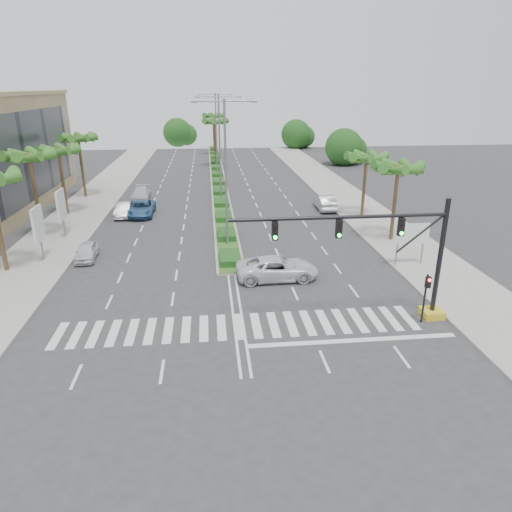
{
  "coord_description": "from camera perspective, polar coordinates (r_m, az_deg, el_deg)",
  "views": [
    {
      "loc": [
        -1.45,
        -22.98,
        12.9
      ],
      "look_at": [
        1.34,
        3.37,
        3.0
      ],
      "focal_mm": 32.0,
      "sensor_mm": 36.0,
      "label": 1
    }
  ],
  "objects": [
    {
      "name": "signal_gantry",
      "position": [
        27.06,
        17.74,
        -0.96
      ],
      "size": [
        12.6,
        1.2,
        7.2
      ],
      "color": "gold",
      "rests_on": "ground"
    },
    {
      "name": "streetlight_far",
      "position": [
        69.27,
        -4.99,
        15.36
      ],
      "size": [
        5.1,
        0.25,
        12.0
      ],
      "color": "slate",
      "rests_on": "ground"
    },
    {
      "name": "footpath_left",
      "position": [
        46.91,
        -22.85,
        2.98
      ],
      "size": [
        6.0,
        120.0,
        0.15
      ],
      "primitive_type": "cube",
      "color": "gray",
      "rests_on": "ground"
    },
    {
      "name": "car_parked_c",
      "position": [
        49.91,
        -14.11,
        5.78
      ],
      "size": [
        2.55,
        5.48,
        1.52
      ],
      "primitive_type": "imported",
      "rotation": [
        0.0,
        0.0,
        -0.01
      ],
      "color": "#2E5C8D",
      "rests_on": "ground"
    },
    {
      "name": "ground",
      "position": [
        26.39,
        -2.14,
        -8.79
      ],
      "size": [
        160.0,
        160.0,
        0.0
      ],
      "primitive_type": "plane",
      "color": "#333335",
      "rests_on": "ground"
    },
    {
      "name": "car_parked_d",
      "position": [
        57.14,
        -14.18,
        7.56
      ],
      "size": [
        2.07,
        5.02,
        1.45
      ],
      "primitive_type": "imported",
      "rotation": [
        0.0,
        0.0,
        0.01
      ],
      "color": "silver",
      "rests_on": "ground"
    },
    {
      "name": "palm_median_a",
      "position": [
        78.2,
        -5.16,
        16.2
      ],
      "size": [
        4.57,
        4.68,
        8.05
      ],
      "color": "brown",
      "rests_on": "ground"
    },
    {
      "name": "streetlight_mid",
      "position": [
        53.35,
        -4.57,
        13.86
      ],
      "size": [
        5.1,
        0.25,
        12.0
      ],
      "color": "slate",
      "rests_on": "ground"
    },
    {
      "name": "palm_left_far",
      "position": [
        51.64,
        -23.45,
        11.72
      ],
      "size": [
        4.57,
        4.68,
        7.35
      ],
      "color": "brown",
      "rests_on": "ground"
    },
    {
      "name": "palm_left_end",
      "position": [
        59.24,
        -21.32,
        13.31
      ],
      "size": [
        4.57,
        4.68,
        7.75
      ],
      "color": "brown",
      "rests_on": "ground"
    },
    {
      "name": "billboard_near",
      "position": [
        38.64,
        -25.59,
        3.54
      ],
      "size": [
        0.18,
        2.1,
        4.35
      ],
      "color": "slate",
      "rests_on": "ground"
    },
    {
      "name": "palm_right_near",
      "position": [
        40.83,
        17.33,
        10.14
      ],
      "size": [
        4.57,
        4.68,
        7.05
      ],
      "color": "brown",
      "rests_on": "ground"
    },
    {
      "name": "billboard_far",
      "position": [
        44.14,
        -23.18,
        5.81
      ],
      "size": [
        0.18,
        2.1,
        4.35
      ],
      "color": "slate",
      "rests_on": "ground"
    },
    {
      "name": "palm_median_b",
      "position": [
        93.17,
        -5.36,
        16.87
      ],
      "size": [
        4.57,
        4.68,
        8.05
      ],
      "color": "brown",
      "rests_on": "ground"
    },
    {
      "name": "palm_left_mid",
      "position": [
        44.04,
        -26.46,
        10.8
      ],
      "size": [
        4.57,
        4.68,
        7.95
      ],
      "color": "brown",
      "rests_on": "ground"
    },
    {
      "name": "palm_right_far",
      "position": [
        48.23,
        13.63,
        11.6
      ],
      "size": [
        4.57,
        4.68,
        6.75
      ],
      "color": "brown",
      "rests_on": "ground"
    },
    {
      "name": "car_crossing",
      "position": [
        32.28,
        2.66,
        -1.54
      ],
      "size": [
        5.84,
        2.77,
        1.61
      ],
      "primitive_type": "imported",
      "rotation": [
        0.0,
        0.0,
        1.59
      ],
      "color": "silver",
      "rests_on": "ground"
    },
    {
      "name": "median_grass",
      "position": [
        69.17,
        -4.8,
        9.85
      ],
      "size": [
        1.8,
        75.0,
        0.04
      ],
      "primitive_type": "cube",
      "color": "#2C531C",
      "rests_on": "median"
    },
    {
      "name": "pedestrian_signal",
      "position": [
        27.58,
        20.51,
        -4.08
      ],
      "size": [
        0.28,
        0.36,
        3.0
      ],
      "color": "black",
      "rests_on": "ground"
    },
    {
      "name": "median",
      "position": [
        69.19,
        -4.8,
        9.75
      ],
      "size": [
        2.2,
        75.0,
        0.2
      ],
      "primitive_type": "cube",
      "color": "gray",
      "rests_on": "ground"
    },
    {
      "name": "footpath_right",
      "position": [
        47.84,
        14.61,
        4.26
      ],
      "size": [
        6.0,
        120.0,
        0.15
      ],
      "primitive_type": "cube",
      "color": "gray",
      "rests_on": "ground"
    },
    {
      "name": "streetlight_near",
      "position": [
        37.51,
        -3.81,
        11.09
      ],
      "size": [
        5.1,
        0.25,
        12.0
      ],
      "color": "slate",
      "rests_on": "ground"
    },
    {
      "name": "car_right",
      "position": [
        51.48,
        8.61,
        6.68
      ],
      "size": [
        1.83,
        5.03,
        1.65
      ],
      "primitive_type": "imported",
      "rotation": [
        0.0,
        0.0,
        3.12
      ],
      "color": "silver",
      "rests_on": "ground"
    },
    {
      "name": "car_parked_a",
      "position": [
        38.39,
        -20.42,
        0.53
      ],
      "size": [
        1.72,
        3.84,
        1.28
      ],
      "primitive_type": "imported",
      "rotation": [
        0.0,
        0.0,
        0.05
      ],
      "color": "silver",
      "rests_on": "ground"
    },
    {
      "name": "car_parked_b",
      "position": [
        50.09,
        -16.26,
        5.58
      ],
      "size": [
        1.75,
        4.42,
        1.43
      ],
      "primitive_type": "imported",
      "rotation": [
        0.0,
        0.0,
        0.05
      ],
      "color": "#ACABB0",
      "rests_on": "ground"
    },
    {
      "name": "direction_sign",
      "position": [
        35.94,
        18.86,
        2.46
      ],
      "size": [
        2.7,
        0.11,
        3.4
      ],
      "color": "slate",
      "rests_on": "ground"
    }
  ]
}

